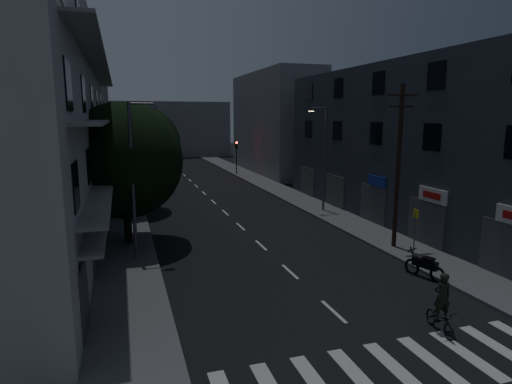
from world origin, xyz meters
TOP-DOWN VIEW (x-y plane):
  - ground at (0.00, 25.00)m, footprint 160.00×160.00m
  - sidewalk_left at (-7.50, 25.00)m, footprint 3.00×90.00m
  - sidewalk_right at (7.50, 25.00)m, footprint 3.00×90.00m
  - crosswalk at (-0.00, -2.00)m, footprint 10.90×3.00m
  - lane_markings at (0.00, 31.25)m, footprint 0.15×60.50m
  - building_left at (-11.98, 18.00)m, footprint 7.00×36.00m
  - building_right at (11.99, 14.00)m, footprint 6.19×28.00m
  - building_far_left at (-12.00, 48.00)m, footprint 6.00×20.00m
  - building_far_right at (12.00, 42.00)m, footprint 6.00×20.00m
  - building_far_end at (0.00, 70.00)m, footprint 24.00×8.00m
  - tree_near at (-7.31, 13.38)m, footprint 6.58×6.58m
  - tree_mid at (-7.50, 22.60)m, footprint 6.76×6.76m
  - tree_far at (-7.33, 33.19)m, footprint 6.15×6.15m
  - traffic_signal_far_right at (6.49, 40.93)m, footprint 0.28×0.37m
  - traffic_signal_far_left at (-6.74, 41.14)m, footprint 0.28×0.37m
  - street_lamp_left_near at (-6.93, 10.29)m, footprint 1.51×0.25m
  - street_lamp_right at (7.34, 18.03)m, footprint 1.51×0.25m
  - street_lamp_left_far at (-6.97, 28.75)m, footprint 1.51×0.25m
  - utility_pole at (7.02, 8.16)m, footprint 1.80×0.24m
  - bus_stop_sign at (6.94, 6.34)m, footprint 0.06×0.35m
  - motorcycle at (5.68, 3.89)m, footprint 0.90×2.07m
  - cyclist at (2.80, -0.52)m, footprint 0.87×1.79m

SIDE VIEW (x-z plane):
  - ground at x=0.00m, z-range 0.00..0.00m
  - crosswalk at x=0.00m, z-range 0.00..0.01m
  - lane_markings at x=0.00m, z-range 0.00..0.01m
  - sidewalk_left at x=-7.50m, z-range 0.00..0.15m
  - sidewalk_right at x=7.50m, z-range 0.00..0.15m
  - motorcycle at x=5.68m, z-range -0.14..1.23m
  - cyclist at x=2.80m, z-range -0.35..1.82m
  - bus_stop_sign at x=6.94m, z-range 0.63..3.15m
  - traffic_signal_far_right at x=6.49m, z-range 1.05..5.15m
  - traffic_signal_far_left at x=-6.74m, z-range 1.05..5.15m
  - street_lamp_left_near at x=-6.93m, z-range 0.60..8.60m
  - street_lamp_right at x=7.34m, z-range 0.60..8.60m
  - street_lamp_left_far at x=-6.97m, z-range 0.60..8.60m
  - utility_pole at x=7.02m, z-range 0.37..9.37m
  - tree_far at x=-7.33m, z-range 1.11..8.71m
  - building_far_end at x=0.00m, z-range 0.00..10.00m
  - tree_near at x=-7.31m, z-range 1.17..9.29m
  - tree_mid at x=-7.50m, z-range 1.19..9.50m
  - building_right at x=11.99m, z-range 0.00..11.00m
  - building_far_right at x=12.00m, z-range 0.00..13.00m
  - building_left at x=-11.98m, z-range -0.01..13.99m
  - building_far_left at x=-12.00m, z-range 0.00..16.00m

